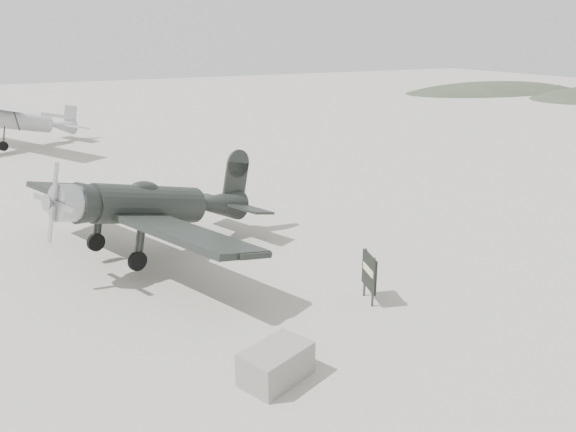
{
  "coord_description": "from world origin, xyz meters",
  "views": [
    {
      "loc": [
        -7.75,
        -13.98,
        7.21
      ],
      "look_at": [
        0.23,
        1.53,
        1.5
      ],
      "focal_mm": 35.0,
      "sensor_mm": 36.0,
      "label": 1
    }
  ],
  "objects_px": {
    "lowwing_monoplane": "(157,205)",
    "highwing_monoplane": "(13,116)",
    "sign_board": "(369,273)",
    "equipment_block": "(276,364)"
  },
  "relations": [
    {
      "from": "lowwing_monoplane",
      "to": "highwing_monoplane",
      "type": "bearing_deg",
      "value": 77.76
    },
    {
      "from": "highwing_monoplane",
      "to": "sign_board",
      "type": "height_order",
      "value": "highwing_monoplane"
    },
    {
      "from": "equipment_block",
      "to": "highwing_monoplane",
      "type": "bearing_deg",
      "value": 96.96
    },
    {
      "from": "sign_board",
      "to": "highwing_monoplane",
      "type": "bearing_deg",
      "value": 119.97
    },
    {
      "from": "equipment_block",
      "to": "sign_board",
      "type": "height_order",
      "value": "sign_board"
    },
    {
      "from": "lowwing_monoplane",
      "to": "equipment_block",
      "type": "distance_m",
      "value": 8.27
    },
    {
      "from": "highwing_monoplane",
      "to": "sign_board",
      "type": "bearing_deg",
      "value": -102.33
    },
    {
      "from": "equipment_block",
      "to": "sign_board",
      "type": "xyz_separation_m",
      "value": [
        3.97,
        2.21,
        0.48
      ]
    },
    {
      "from": "sign_board",
      "to": "lowwing_monoplane",
      "type": "bearing_deg",
      "value": 141.09
    },
    {
      "from": "lowwing_monoplane",
      "to": "highwing_monoplane",
      "type": "height_order",
      "value": "lowwing_monoplane"
    }
  ]
}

